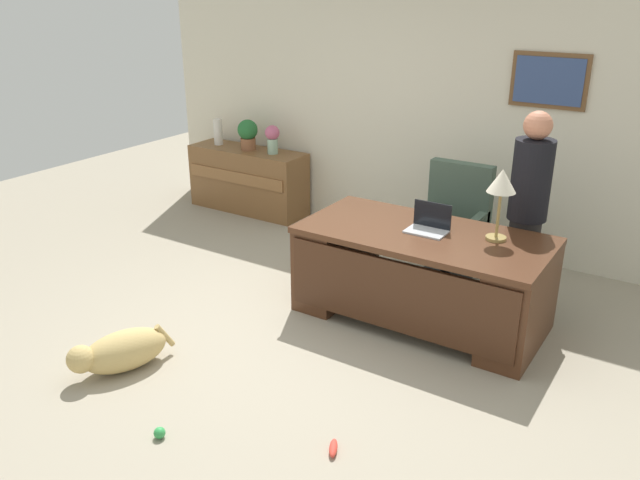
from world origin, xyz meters
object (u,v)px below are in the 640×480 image
desk_lamp (502,185)px  dog_toy_bone (122,342)px  vase_empty (218,132)px  desk (420,273)px  person_standing (527,211)px  armchair (451,229)px  dog_toy_plush (333,448)px  dog_toy_ball (160,433)px  laptop (429,224)px  dog_lying (120,351)px  potted_plant (248,133)px  vase_with_flowers (272,138)px  credenza (248,180)px

desk_lamp → dog_toy_bone: desk_lamp is taller
desk_lamp → vase_empty: 4.13m
desk → person_standing: size_ratio=1.16×
armchair → desk_lamp: bearing=-48.9°
dog_toy_plush → armchair: bearing=98.0°
dog_toy_ball → dog_toy_bone: dog_toy_ball is taller
vase_empty → dog_toy_bone: size_ratio=1.68×
dog_toy_bone → laptop: bearing=43.6°
armchair → laptop: armchair is taller
desk_lamp → dog_toy_ball: (-1.24, -2.45, -1.18)m
dog_lying → potted_plant: (-1.43, 3.31, 0.81)m
armchair → dog_toy_bone: size_ratio=5.79×
dog_lying → dog_toy_plush: dog_lying is taller
person_standing → dog_toy_plush: (-0.36, -2.45, -0.86)m
laptop → armchair: bearing=98.5°
armchair → dog_toy_plush: size_ratio=6.72×
vase_with_flowers → dog_toy_bone: vase_with_flowers is taller
potted_plant → laptop: bearing=-24.8°
person_standing → dog_lying: 3.39m
desk → dog_lying: (-1.50, -1.87, -0.27)m
armchair → desk_lamp: size_ratio=1.93×
laptop → dog_toy_bone: 2.60m
vase_with_flowers → credenza: bearing=-179.8°
desk → vase_empty: (-3.40, 1.45, 0.50)m
dog_toy_ball → dog_toy_plush: size_ratio=0.45×
person_standing → vase_with_flowers: person_standing is taller
vase_with_flowers → dog_toy_plush: size_ratio=2.05×
laptop → vase_empty: size_ratio=1.01×
vase_with_flowers → potted_plant: (-0.36, 0.00, 0.01)m
potted_plant → vase_empty: bearing=180.0°
dog_toy_plush → laptop: bearing=97.7°
credenza → desk_lamp: bearing=-19.8°
credenza → armchair: bearing=-10.2°
dog_lying → vase_empty: bearing=119.8°
desk → dog_toy_ball: desk is taller
vase_with_flowers → potted_plant: size_ratio=0.93×
armchair → dog_toy_bone: (-1.66, -2.55, -0.46)m
credenza → vase_with_flowers: vase_with_flowers is taller
laptop → desk: bearing=-99.0°
person_standing → vase_with_flowers: 3.28m
desk_lamp → dog_lying: bearing=-134.6°
person_standing → dog_toy_plush: bearing=-98.3°
desk_lamp → potted_plant: (-3.46, 1.25, -0.25)m
desk → armchair: (-0.11, 0.93, 0.06)m
vase_with_flowers → dog_toy_ball: 4.24m
dog_toy_plush → credenza: bearing=134.9°
desk → potted_plant: potted_plant is taller
armchair → vase_with_flowers: bearing=168.2°
credenza → dog_toy_bone: 3.30m
credenza → dog_toy_plush: credenza is taller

